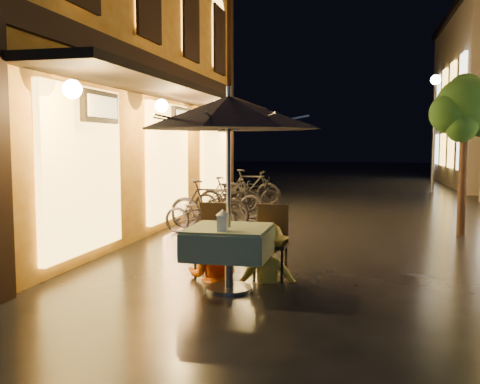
% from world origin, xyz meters
% --- Properties ---
extents(ground, '(90.00, 90.00, 0.00)m').
position_xyz_m(ground, '(0.00, 0.00, 0.00)').
color(ground, black).
rests_on(ground, ground).
extents(west_building, '(5.90, 11.40, 7.40)m').
position_xyz_m(west_building, '(-5.72, 4.00, 3.71)').
color(west_building, '#BC6B18').
rests_on(west_building, ground).
extents(street_tree, '(1.43, 1.20, 3.15)m').
position_xyz_m(street_tree, '(2.41, 4.51, 2.42)').
color(street_tree, black).
rests_on(street_tree, ground).
extents(streetlamp_far, '(0.36, 0.36, 4.23)m').
position_xyz_m(streetlamp_far, '(3.00, 14.00, 2.92)').
color(streetlamp_far, '#59595E').
rests_on(streetlamp_far, ground).
extents(cafe_table, '(0.99, 0.99, 0.78)m').
position_xyz_m(cafe_table, '(-1.05, -0.34, 0.59)').
color(cafe_table, '#59595E').
rests_on(cafe_table, ground).
extents(patio_umbrella, '(2.18, 2.18, 2.46)m').
position_xyz_m(patio_umbrella, '(-1.05, -0.34, 2.15)').
color(patio_umbrella, '#59595E').
rests_on(patio_umbrella, ground).
extents(cafe_chair_left, '(0.42, 0.42, 0.97)m').
position_xyz_m(cafe_chair_left, '(-1.45, 0.40, 0.54)').
color(cafe_chair_left, black).
rests_on(cafe_chair_left, ground).
extents(cafe_chair_right, '(0.42, 0.42, 0.97)m').
position_xyz_m(cafe_chair_right, '(-0.65, 0.40, 0.54)').
color(cafe_chair_right, black).
rests_on(cafe_chair_right, ground).
extents(table_lantern, '(0.16, 0.16, 0.25)m').
position_xyz_m(table_lantern, '(-1.05, -0.64, 0.92)').
color(table_lantern, white).
rests_on(table_lantern, cafe_table).
extents(person_orange, '(0.71, 0.55, 1.45)m').
position_xyz_m(person_orange, '(-1.40, 0.18, 0.72)').
color(person_orange, '#E66003').
rests_on(person_orange, ground).
extents(person_yellow, '(1.01, 0.68, 1.46)m').
position_xyz_m(person_yellow, '(-0.68, 0.23, 0.73)').
color(person_yellow, yellow).
rests_on(person_yellow, ground).
extents(bicycle_0, '(1.59, 0.71, 0.81)m').
position_xyz_m(bicycle_0, '(-2.56, 3.40, 0.40)').
color(bicycle_0, black).
rests_on(bicycle_0, ground).
extents(bicycle_1, '(1.73, 0.52, 1.03)m').
position_xyz_m(bicycle_1, '(-2.57, 4.01, 0.52)').
color(bicycle_1, black).
rests_on(bicycle_1, ground).
extents(bicycle_2, '(1.71, 0.64, 0.89)m').
position_xyz_m(bicycle_2, '(-2.61, 5.79, 0.45)').
color(bicycle_2, black).
rests_on(bicycle_2, ground).
extents(bicycle_3, '(1.61, 0.99, 0.93)m').
position_xyz_m(bicycle_3, '(-2.81, 6.62, 0.47)').
color(bicycle_3, black).
rests_on(bicycle_3, ground).
extents(bicycle_4, '(1.62, 1.02, 0.81)m').
position_xyz_m(bicycle_4, '(-2.42, 7.60, 0.40)').
color(bicycle_4, black).
rests_on(bicycle_4, ground).
extents(bicycle_5, '(1.74, 0.54, 1.04)m').
position_xyz_m(bicycle_5, '(-2.64, 8.41, 0.52)').
color(bicycle_5, black).
rests_on(bicycle_5, ground).
extents(bicycle_6, '(1.59, 0.74, 0.80)m').
position_xyz_m(bicycle_6, '(-2.59, 8.99, 0.40)').
color(bicycle_6, black).
rests_on(bicycle_6, ground).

